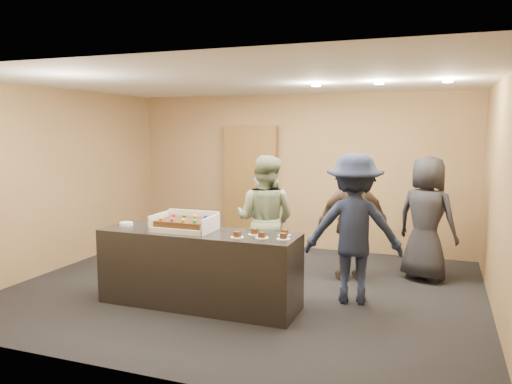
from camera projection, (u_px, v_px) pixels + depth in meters
room at (245, 187)px, 6.46m from camera, size 6.04×6.00×2.70m
serving_counter at (199, 269)px, 5.95m from camera, size 2.40×0.70×0.90m
storage_cabinet at (251, 186)px, 9.03m from camera, size 0.98×0.15×2.16m
cake_box at (186, 226)px, 5.97m from camera, size 0.71×0.49×0.21m
sheet_cake at (184, 222)px, 5.94m from camera, size 0.61×0.42×0.12m
plate_stack at (126, 224)px, 6.26m from camera, size 0.17×0.17×0.04m
slice_a at (237, 236)px, 5.55m from camera, size 0.15×0.15×0.07m
slice_b at (254, 233)px, 5.72m from camera, size 0.15×0.15×0.07m
slice_c at (262, 236)px, 5.53m from camera, size 0.15×0.15×0.07m
slice_d at (285, 234)px, 5.66m from camera, size 0.15×0.15×0.07m
slice_e at (283, 237)px, 5.48m from camera, size 0.15×0.15×0.07m
person_server_grey at (263, 227)px, 6.85m from camera, size 0.63×0.50×1.54m
person_sage_man at (265, 220)px, 6.78m from camera, size 0.88×0.70×1.76m
person_navy_man at (354, 229)px, 6.02m from camera, size 1.27×0.87×1.82m
person_brown_extra at (353, 222)px, 6.90m from camera, size 1.05×0.77×1.66m
person_dark_suit at (427, 219)px, 6.91m from camera, size 1.00×0.86×1.74m
ceiling_spotlights at (379, 83)px, 6.20m from camera, size 1.72×0.12×0.03m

